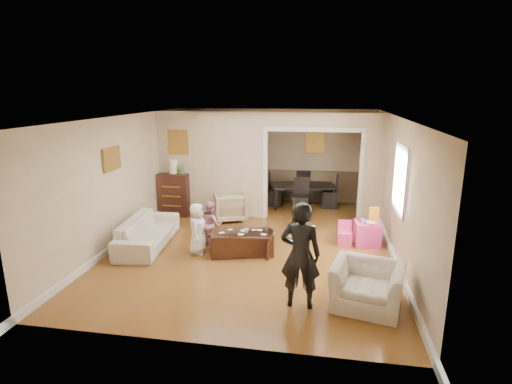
% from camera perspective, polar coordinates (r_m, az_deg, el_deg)
% --- Properties ---
extents(floor, '(7.00, 7.00, 0.00)m').
position_cam_1_polar(floor, '(8.47, -0.23, -7.23)').
color(floor, '#955E26').
rests_on(floor, ground).
extents(partition_left, '(2.75, 0.18, 2.60)m').
position_cam_1_polar(partition_left, '(10.11, -6.20, 3.89)').
color(partition_left, beige).
rests_on(partition_left, ground).
extents(partition_right, '(0.55, 0.18, 2.60)m').
position_cam_1_polar(partition_right, '(9.80, 16.07, 3.09)').
color(partition_right, beige).
rests_on(partition_right, ground).
extents(partition_header, '(2.22, 0.18, 0.35)m').
position_cam_1_polar(partition_header, '(9.59, 8.23, 10.06)').
color(partition_header, beige).
rests_on(partition_header, partition_right).
extents(window_pane, '(0.03, 0.95, 1.10)m').
position_cam_1_polar(window_pane, '(7.65, 19.81, 1.71)').
color(window_pane, white).
rests_on(window_pane, ground).
extents(framed_art_partition, '(0.45, 0.03, 0.55)m').
position_cam_1_polar(framed_art_partition, '(10.19, -10.94, 6.93)').
color(framed_art_partition, brown).
rests_on(framed_art_partition, partition_left).
extents(framed_art_sofa_wall, '(0.03, 0.55, 0.40)m').
position_cam_1_polar(framed_art_sofa_wall, '(8.34, -19.73, 4.44)').
color(framed_art_sofa_wall, brown).
extents(framed_art_alcove, '(0.45, 0.03, 0.55)m').
position_cam_1_polar(framed_art_alcove, '(11.29, 8.34, 6.96)').
color(framed_art_alcove, brown).
extents(sofa, '(0.97, 2.07, 0.59)m').
position_cam_1_polar(sofa, '(8.54, -15.07, -5.45)').
color(sofa, '#F0E4CF').
rests_on(sofa, ground).
extents(armchair_back, '(0.95, 0.96, 0.68)m').
position_cam_1_polar(armchair_back, '(9.84, -3.70, -2.07)').
color(armchair_back, tan).
rests_on(armchair_back, ground).
extents(armchair_front, '(1.17, 1.08, 0.65)m').
position_cam_1_polar(armchair_front, '(6.25, 15.47, -12.66)').
color(armchair_front, '#F0E4CF').
rests_on(armchair_front, ground).
extents(dresser, '(0.78, 0.44, 1.07)m').
position_cam_1_polar(dresser, '(10.43, -11.44, -0.29)').
color(dresser, black).
rests_on(dresser, ground).
extents(table_lamp, '(0.22, 0.22, 0.36)m').
position_cam_1_polar(table_lamp, '(10.28, -11.63, 3.57)').
color(table_lamp, '#FFF4CF').
rests_on(table_lamp, dresser).
extents(potted_plant, '(0.27, 0.23, 0.30)m').
position_cam_1_polar(potted_plant, '(10.22, -10.58, 3.38)').
color(potted_plant, '#4B7C37').
rests_on(potted_plant, dresser).
extents(coffee_table, '(1.29, 0.87, 0.44)m').
position_cam_1_polar(coffee_table, '(7.89, -1.99, -7.15)').
color(coffee_table, '#3D1D13').
rests_on(coffee_table, ground).
extents(coffee_cup, '(0.11, 0.11, 0.09)m').
position_cam_1_polar(coffee_cup, '(7.73, -1.35, -5.51)').
color(coffee_cup, beige).
rests_on(coffee_cup, coffee_table).
extents(play_table, '(0.53, 0.53, 0.48)m').
position_cam_1_polar(play_table, '(8.62, 15.44, -5.68)').
color(play_table, '#FF43AB').
rests_on(play_table, ground).
extents(cereal_box, '(0.20, 0.08, 0.30)m').
position_cam_1_polar(cereal_box, '(8.60, 16.34, -3.03)').
color(cereal_box, yellow).
rests_on(cereal_box, play_table).
extents(cyan_cup, '(0.08, 0.08, 0.08)m').
position_cam_1_polar(cyan_cup, '(8.47, 14.92, -3.99)').
color(cyan_cup, '#269ABF').
rests_on(cyan_cup, play_table).
extents(toy_block, '(0.10, 0.09, 0.05)m').
position_cam_1_polar(toy_block, '(8.63, 14.69, -3.73)').
color(toy_block, red).
rests_on(toy_block, play_table).
extents(play_bowl, '(0.22, 0.22, 0.05)m').
position_cam_1_polar(play_bowl, '(8.42, 15.97, -4.26)').
color(play_bowl, white).
rests_on(play_bowl, play_table).
extents(dining_table, '(1.91, 1.37, 0.61)m').
position_cam_1_polar(dining_table, '(11.09, 6.53, -0.47)').
color(dining_table, black).
rests_on(dining_table, ground).
extents(adult_person, '(0.59, 0.40, 1.60)m').
position_cam_1_polar(adult_person, '(5.88, 6.30, -8.87)').
color(adult_person, black).
rests_on(adult_person, ground).
extents(child_kneel_a, '(0.36, 0.52, 1.01)m').
position_cam_1_polar(child_kneel_a, '(7.87, -8.33, -5.18)').
color(child_kneel_a, white).
rests_on(child_kneel_a, ground).
extents(child_kneel_b, '(0.55, 0.58, 0.94)m').
position_cam_1_polar(child_kneel_b, '(8.24, -6.37, -4.48)').
color(child_kneel_b, '#CC7F98').
rests_on(child_kneel_b, ground).
extents(child_toddler, '(0.48, 0.55, 0.89)m').
position_cam_1_polar(child_toddler, '(8.39, 6.10, -4.28)').
color(child_toddler, black).
rests_on(child_toddler, ground).
extents(craft_papers, '(0.93, 0.40, 0.00)m').
position_cam_1_polar(craft_papers, '(7.81, -1.67, -5.64)').
color(craft_papers, white).
rests_on(craft_papers, coffee_table).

